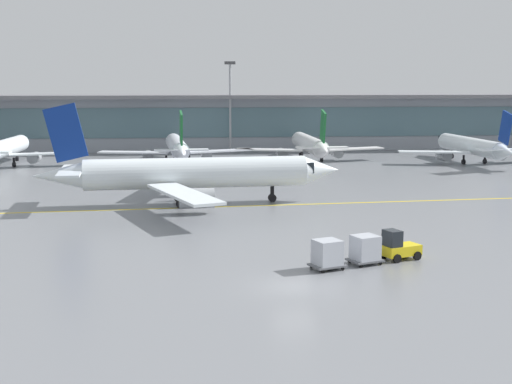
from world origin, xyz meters
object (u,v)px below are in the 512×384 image
at_px(gate_airplane_1, 4,149).
at_px(gate_airplane_3, 309,145).
at_px(taxiing_regional_jet, 192,174).
at_px(apron_light_mast_1, 230,103).
at_px(baggage_tug, 398,247).
at_px(cargo_dolly_trailing, 327,253).
at_px(gate_airplane_4, 471,146).
at_px(cargo_dolly_lead, 365,249).
at_px(gate_airplane_2, 177,147).

distance_m(gate_airplane_1, gate_airplane_3, 44.46).
distance_m(taxiing_regional_jet, apron_light_mast_1, 50.28).
distance_m(baggage_tug, apron_light_mast_1, 73.68).
bearing_deg(apron_light_mast_1, gate_airplane_3, -48.97).
distance_m(gate_airplane_1, baggage_tug, 70.31).
xyz_separation_m(cargo_dolly_trailing, apron_light_mast_1, (-1.67, 75.02, 7.21)).
relative_size(gate_airplane_4, baggage_tug, 8.38).
relative_size(gate_airplane_4, cargo_dolly_trailing, 9.69).
xyz_separation_m(baggage_tug, apron_light_mast_1, (-6.98, 72.98, 7.37)).
xyz_separation_m(gate_airplane_1, baggage_tug, (40.18, -57.67, -1.55)).
height_order(gate_airplane_4, taxiing_regional_jet, taxiing_regional_jet).
height_order(gate_airplane_4, apron_light_mast_1, apron_light_mast_1).
height_order(baggage_tug, cargo_dolly_lead, baggage_tug).
relative_size(gate_airplane_4, apron_light_mast_1, 1.62).
bearing_deg(cargo_dolly_trailing, gate_airplane_4, 39.07).
height_order(gate_airplane_2, cargo_dolly_trailing, gate_airplane_2).
bearing_deg(taxiing_regional_jet, baggage_tug, -63.69).
bearing_deg(gate_airplane_3, gate_airplane_1, 92.08).
bearing_deg(apron_light_mast_1, gate_airplane_1, -155.25).
height_order(taxiing_regional_jet, baggage_tug, taxiing_regional_jet).
bearing_deg(baggage_tug, gate_airplane_1, 103.85).
xyz_separation_m(gate_airplane_4, cargo_dolly_trailing, (-32.75, -56.90, -1.38)).
height_order(gate_airplane_1, gate_airplane_3, same).
distance_m(gate_airplane_2, cargo_dolly_lead, 60.95).
distance_m(gate_airplane_4, taxiing_regional_jet, 51.81).
xyz_separation_m(gate_airplane_3, gate_airplane_4, (23.22, -5.24, 0.00)).
xyz_separation_m(gate_airplane_1, apron_light_mast_1, (33.19, 15.30, 5.83)).
bearing_deg(cargo_dolly_trailing, apron_light_mast_1, 70.27).
bearing_deg(baggage_tug, cargo_dolly_trailing, 180.00).
xyz_separation_m(taxiing_regional_jet, apron_light_mast_1, (6.76, 49.54, 5.26)).
xyz_separation_m(gate_airplane_2, gate_airplane_4, (43.14, -3.66, 0.00)).
distance_m(gate_airplane_4, baggage_tug, 61.36).
xyz_separation_m(gate_airplane_3, cargo_dolly_lead, (-6.77, -61.08, -1.38)).
bearing_deg(gate_airplane_2, cargo_dolly_trailing, -174.57).
xyz_separation_m(gate_airplane_1, gate_airplane_2, (24.48, 0.85, 0.00)).
distance_m(gate_airplane_2, gate_airplane_4, 43.29).
relative_size(taxiing_regional_jet, baggage_tug, 10.34).
bearing_deg(gate_airplane_2, gate_airplane_1, 87.68).
height_order(gate_airplane_1, gate_airplane_2, same).
xyz_separation_m(gate_airplane_2, cargo_dolly_lead, (13.15, -59.50, -1.38)).
bearing_deg(baggage_tug, taxiing_regional_jet, 99.39).
relative_size(gate_airplane_2, apron_light_mast_1, 1.62).
xyz_separation_m(cargo_dolly_lead, apron_light_mast_1, (-4.43, 73.96, 7.21)).
xyz_separation_m(taxiing_regional_jet, baggage_tug, (13.75, -23.44, -2.11)).
bearing_deg(cargo_dolly_trailing, taxiing_regional_jet, 87.30).
xyz_separation_m(gate_airplane_1, taxiing_regional_jet, (26.43, -34.24, 0.57)).
xyz_separation_m(gate_airplane_4, taxiing_regional_jet, (-41.18, -31.43, 0.57)).
bearing_deg(gate_airplane_4, gate_airplane_3, 73.57).
height_order(gate_airplane_4, baggage_tug, gate_airplane_4).
height_order(gate_airplane_1, baggage_tug, gate_airplane_1).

